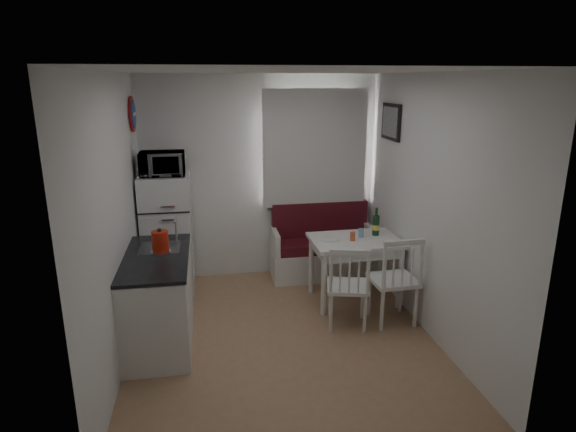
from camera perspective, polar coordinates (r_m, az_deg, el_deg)
The scene contains 22 objects.
floor at distance 5.05m, azimuth -0.72°, elevation -14.13°, with size 3.00×3.50×0.02m, color #A67758.
ceiling at distance 4.38m, azimuth -0.85°, elevation 16.82°, with size 3.00×3.50×0.02m, color white.
wall_back at distance 6.23m, azimuth -3.32°, elevation 4.50°, with size 3.00×0.02×2.60m, color white.
wall_front at distance 2.93m, azimuth 4.67°, elevation -8.94°, with size 3.00×0.02×2.60m, color white.
wall_left at distance 4.57m, azimuth -19.71°, elevation -0.67°, with size 0.02×3.50×2.60m, color white.
wall_right at distance 5.00m, azimuth 16.47°, elevation 0.99°, with size 0.02×3.50×2.60m, color white.
window at distance 6.26m, azimuth 3.09°, elevation 7.57°, with size 1.22×0.06×1.47m, color white.
curtain at distance 6.19m, azimuth 3.25°, elevation 7.94°, with size 1.35×0.02×1.50m, color white.
kitchen_counter at distance 4.96m, azimuth -15.04°, elevation -9.40°, with size 0.62×1.32×1.16m.
wall_sign at distance 5.84m, azimuth -17.88°, elevation 11.43°, with size 0.40×0.40×0.03m, color navy.
picture_frame at distance 5.86m, azimuth 12.09°, elevation 10.86°, with size 0.04×0.52×0.42m, color black.
bench at distance 6.41m, azimuth 4.07°, elevation -4.32°, with size 1.35×0.52×0.96m.
dining_table at distance 5.62m, azimuth 7.96°, elevation -3.53°, with size 1.03×0.73×0.76m.
chair_left at distance 4.99m, azimuth 7.46°, elevation -7.40°, with size 0.51×0.50×0.49m.
chair_right at distance 5.13m, azimuth 12.88°, elevation -6.46°, with size 0.48×0.46×0.53m.
fridge at distance 6.02m, azimuth -14.07°, elevation -2.03°, with size 0.58×0.58×1.45m, color white.
microwave at distance 5.77m, azimuth -14.68°, elevation 6.02°, with size 0.50×0.34×0.28m, color white.
kettle at distance 4.78m, azimuth -14.90°, elevation -2.97°, with size 0.19×0.19×0.25m, color red.
wine_bottle at distance 5.72m, azimuth 10.40°, elevation -0.65°, with size 0.08×0.08×0.33m, color #123A1D, non-canonical shape.
drinking_glass_orange at distance 5.51m, azimuth 7.68°, elevation -2.41°, with size 0.06×0.06×0.10m, color #DB5324.
drinking_glass_blue at distance 5.64m, azimuth 8.64°, elevation -2.01°, with size 0.06×0.06×0.10m, color #7CAAD3.
plate at distance 5.52m, azimuth 4.96°, elevation -2.74°, with size 0.22×0.22×0.02m, color white.
Camera 1 is at (-0.68, -4.32, 2.53)m, focal length 30.00 mm.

